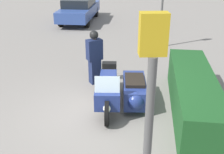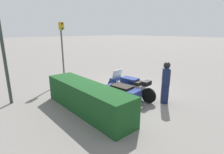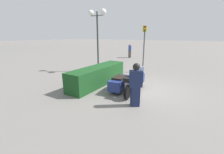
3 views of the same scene
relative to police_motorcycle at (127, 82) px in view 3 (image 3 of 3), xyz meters
The scene contains 7 objects.
ground_plane 1.06m from the police_motorcycle, 41.78° to the right, with size 160.00×160.00×0.00m, color slate.
police_motorcycle is the anchor object (origin of this frame).
officer_rider 1.74m from the police_motorcycle, 144.03° to the right, with size 0.50×0.54×1.70m.
hedge_bush_curbside 1.83m from the police_motorcycle, 86.83° to the left, with size 4.20×1.00×1.02m, color #19471E.
twin_lamp_post 5.62m from the police_motorcycle, 53.61° to the left, with size 0.42×1.49×4.44m.
traffic_light_near 4.53m from the police_motorcycle, ahead, with size 0.22×0.28×3.32m.
pedestrian_bystander 11.58m from the police_motorcycle, 23.70° to the left, with size 0.57×0.50×1.71m.
Camera 3 is at (-7.17, -2.35, 2.68)m, focal length 24.00 mm.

